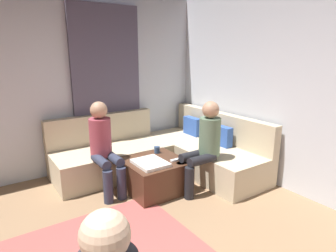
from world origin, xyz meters
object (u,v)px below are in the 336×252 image
Objects in this scene: sectional_couch at (165,153)px; ottoman at (155,175)px; person_on_couch_back at (204,143)px; person_on_couch_side at (104,144)px; coffee_mug at (157,150)px; game_remote at (176,160)px.

ottoman is (0.47, -0.48, -0.07)m from sectional_couch.
person_on_couch_back is at bearing 3.77° from sectional_couch.
person_on_couch_side is (-0.69, -1.10, 0.00)m from person_on_couch_back.
ottoman is 0.38m from coffee_mug.
person_on_couch_side is at bearing -81.94° from sectional_couch.
sectional_couch is at bearing 129.63° from coffee_mug.
ottoman is at bearing 55.27° from person_on_couch_back.
coffee_mug is (-0.22, 0.18, 0.26)m from ottoman.
coffee_mug is 0.08× the size of person_on_couch_side.
game_remote is 0.12× the size of person_on_couch_back.
person_on_couch_side is (-0.32, -0.57, 0.45)m from ottoman.
person_on_couch_back is at bearing 58.81° from game_remote.
sectional_couch is at bearing 158.28° from game_remote.
ottoman is 0.79m from person_on_couch_side.
game_remote is 0.96m from person_on_couch_side.
coffee_mug is at bearing -174.29° from game_remote.
coffee_mug is at bearing 30.89° from person_on_couch_back.
game_remote is (0.18, 0.22, 0.22)m from ottoman.
person_on_couch_back is 1.30m from person_on_couch_side.
person_on_couch_back is (0.59, 0.35, 0.19)m from coffee_mug.
coffee_mug is 0.63× the size of game_remote.
person_on_couch_side reaches higher than sectional_couch.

